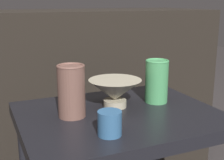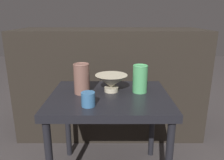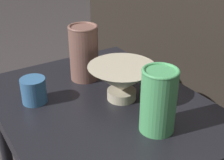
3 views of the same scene
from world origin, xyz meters
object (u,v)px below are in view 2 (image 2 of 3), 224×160
object	(u,v)px
bowl	(110,82)
cup	(87,99)
vase_colorful_right	(139,78)
vase_textured_left	(81,78)

from	to	relation	value
bowl	cup	distance (m)	0.23
vase_colorful_right	vase_textured_left	bearing A→B (deg)	-176.57
bowl	vase_colorful_right	size ratio (longest dim) A/B	1.17
cup	vase_colorful_right	bearing A→B (deg)	36.43
bowl	vase_colorful_right	distance (m)	0.16
vase_textured_left	vase_colorful_right	size ratio (longest dim) A/B	1.08
bowl	cup	bearing A→B (deg)	-117.80
vase_colorful_right	cup	xyz separation A→B (m)	(-0.27, -0.20, -0.04)
vase_textured_left	vase_colorful_right	xyz separation A→B (m)	(0.32, 0.02, -0.01)
vase_textured_left	cup	world-z (taller)	vase_textured_left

